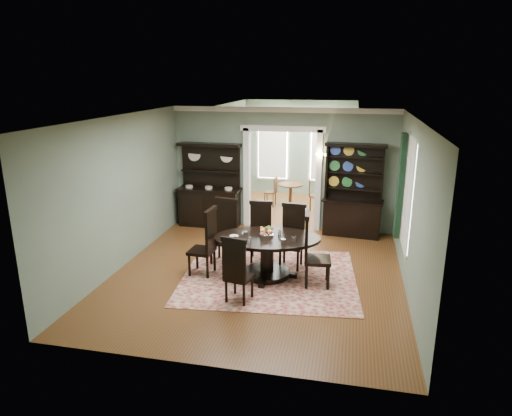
{
  "coord_description": "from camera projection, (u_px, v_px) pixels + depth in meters",
  "views": [
    {
      "loc": [
        1.69,
        -7.99,
        3.71
      ],
      "look_at": [
        -0.15,
        0.6,
        1.17
      ],
      "focal_mm": 32.0,
      "sensor_mm": 36.0,
      "label": 1
    }
  ],
  "objects": [
    {
      "name": "room",
      "position": [
        258.0,
        195.0,
        8.48
      ],
      "size": [
        5.51,
        6.01,
        3.01
      ],
      "color": "brown",
      "rests_on": "ground"
    },
    {
      "name": "parlor",
      "position": [
        296.0,
        152.0,
        13.65
      ],
      "size": [
        3.51,
        3.5,
        3.01
      ],
      "color": "brown",
      "rests_on": "ground"
    },
    {
      "name": "doorway_trim",
      "position": [
        282.0,
        164.0,
        11.25
      ],
      "size": [
        2.08,
        0.25,
        2.57
      ],
      "color": "silver",
      "rests_on": "floor"
    },
    {
      "name": "right_window",
      "position": [
        404.0,
        190.0,
        8.76
      ],
      "size": [
        0.15,
        1.47,
        2.12
      ],
      "color": "white",
      "rests_on": "wall_right"
    },
    {
      "name": "wall_sconce",
      "position": [
        321.0,
        156.0,
        10.83
      ],
      "size": [
        0.27,
        0.21,
        0.21
      ],
      "color": "#B68130",
      "rests_on": "back_wall_right"
    },
    {
      "name": "rug",
      "position": [
        269.0,
        276.0,
        8.77
      ],
      "size": [
        3.55,
        3.18,
        0.01
      ],
      "primitive_type": "cube",
      "rotation": [
        0.0,
        0.0,
        0.1
      ],
      "color": "maroon",
      "rests_on": "floor"
    },
    {
      "name": "dining_table",
      "position": [
        267.0,
        249.0,
        8.66
      ],
      "size": [
        2.2,
        2.15,
        0.79
      ],
      "rotation": [
        0.0,
        0.0,
        0.17
      ],
      "color": "black",
      "rests_on": "rug"
    },
    {
      "name": "centerpiece",
      "position": [
        267.0,
        233.0,
        8.61
      ],
      "size": [
        1.3,
        0.83,
        0.21
      ],
      "color": "white",
      "rests_on": "dining_table"
    },
    {
      "name": "chair_far_left",
      "position": [
        225.0,
        229.0,
        9.36
      ],
      "size": [
        0.56,
        0.54,
        1.33
      ],
      "rotation": [
        0.0,
        0.0,
        2.97
      ],
      "color": "black",
      "rests_on": "rug"
    },
    {
      "name": "chair_far_mid",
      "position": [
        261.0,
        229.0,
        9.48
      ],
      "size": [
        0.52,
        0.5,
        1.24
      ],
      "rotation": [
        0.0,
        0.0,
        3.29
      ],
      "color": "black",
      "rests_on": "rug"
    },
    {
      "name": "chair_far_right",
      "position": [
        292.0,
        234.0,
        9.12
      ],
      "size": [
        0.51,
        0.49,
        1.29
      ],
      "rotation": [
        0.0,
        0.0,
        3.06
      ],
      "color": "black",
      "rests_on": "rug"
    },
    {
      "name": "chair_end_left",
      "position": [
        207.0,
        240.0,
        8.68
      ],
      "size": [
        0.5,
        0.53,
        1.34
      ],
      "rotation": [
        0.0,
        0.0,
        1.5
      ],
      "color": "black",
      "rests_on": "rug"
    },
    {
      "name": "chair_end_right",
      "position": [
        311.0,
        247.0,
        8.24
      ],
      "size": [
        0.54,
        0.56,
        1.39
      ],
      "rotation": [
        0.0,
        0.0,
        -1.47
      ],
      "color": "black",
      "rests_on": "rug"
    },
    {
      "name": "chair_near",
      "position": [
        236.0,
        268.0,
        7.6
      ],
      "size": [
        0.52,
        0.5,
        1.2
      ],
      "rotation": [
        0.0,
        0.0,
        -0.21
      ],
      "color": "black",
      "rests_on": "rug"
    },
    {
      "name": "sideboard",
      "position": [
        210.0,
        197.0,
        11.63
      ],
      "size": [
        1.61,
        0.59,
        2.11
      ],
      "rotation": [
        0.0,
        0.0,
        -0.01
      ],
      "color": "black",
      "rests_on": "floor"
    },
    {
      "name": "welsh_dresser",
      "position": [
        353.0,
        203.0,
        10.89
      ],
      "size": [
        1.46,
        0.66,
        2.21
      ],
      "rotation": [
        0.0,
        0.0,
        -0.1
      ],
      "color": "black",
      "rests_on": "floor"
    },
    {
      "name": "parlor_table",
      "position": [
        290.0,
        192.0,
        13.4
      ],
      "size": [
        0.73,
        0.73,
        0.67
      ],
      "color": "#562F18",
      "rests_on": "parlor_floor"
    },
    {
      "name": "parlor_chair_left",
      "position": [
        272.0,
        191.0,
        13.42
      ],
      "size": [
        0.38,
        0.37,
        0.87
      ],
      "rotation": [
        0.0,
        0.0,
        1.48
      ],
      "color": "#562F18",
      "rests_on": "parlor_floor"
    },
    {
      "name": "parlor_chair_right",
      "position": [
        313.0,
        194.0,
        13.01
      ],
      "size": [
        0.4,
        0.39,
        0.91
      ],
      "rotation": [
        0.0,
        0.0,
        -1.44
      ],
      "color": "#562F18",
      "rests_on": "parlor_floor"
    }
  ]
}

